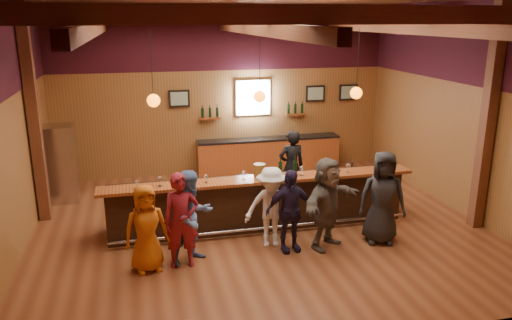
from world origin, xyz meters
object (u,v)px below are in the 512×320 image
at_px(customer_brown, 327,203).
at_px(ice_bucket, 260,170).
at_px(customer_white, 271,207).
at_px(bottle_a, 280,168).
at_px(bar_counter, 259,200).
at_px(customer_orange, 146,228).
at_px(customer_dark, 382,198).
at_px(customer_navy, 289,211).
at_px(customer_redvest, 181,220).
at_px(customer_denim, 192,217).
at_px(stainless_fridge, 61,164).
at_px(back_bar_cabinet, 269,154).
at_px(bartender, 292,166).

distance_m(customer_brown, ice_bucket, 1.54).
distance_m(customer_white, bottle_a, 1.07).
xyz_separation_m(bar_counter, customer_orange, (-2.30, -1.46, 0.24)).
bearing_deg(customer_dark, customer_navy, -164.61).
xyz_separation_m(bar_counter, customer_redvest, (-1.71, -1.43, 0.31)).
bearing_deg(customer_orange, customer_denim, -1.68).
bearing_deg(ice_bucket, bar_counter, 81.80).
xyz_separation_m(customer_orange, ice_bucket, (2.27, 1.25, 0.48)).
xyz_separation_m(customer_redvest, ice_bucket, (1.68, 1.22, 0.40)).
height_order(customer_navy, ice_bucket, customer_navy).
height_order(bar_counter, customer_white, customer_white).
distance_m(stainless_fridge, bottle_a, 5.25).
height_order(bar_counter, stainless_fridge, stainless_fridge).
bearing_deg(ice_bucket, bottle_a, 4.74).
bearing_deg(customer_orange, bottle_a, 12.98).
height_order(customer_navy, customer_brown, customer_brown).
relative_size(stainless_fridge, ice_bucket, 6.97).
xyz_separation_m(customer_orange, customer_redvest, (0.59, 0.02, 0.07)).
bearing_deg(customer_redvest, back_bar_cabinet, 60.42).
relative_size(customer_redvest, customer_brown, 0.96).
relative_size(back_bar_cabinet, customer_redvest, 2.39).
height_order(customer_white, bottle_a, customer_white).
xyz_separation_m(customer_brown, ice_bucket, (-1.00, 1.11, 0.37)).
distance_m(customer_white, ice_bucket, 0.95).
xyz_separation_m(customer_white, customer_dark, (2.08, -0.34, 0.13)).
bearing_deg(bar_counter, stainless_fridge, 149.24).
relative_size(bar_counter, customer_brown, 3.63).
xyz_separation_m(customer_orange, customer_brown, (3.28, 0.13, 0.11)).
bearing_deg(customer_white, customer_redvest, -158.59).
height_order(bar_counter, customer_denim, customer_denim).
relative_size(customer_white, bartender, 0.91).
distance_m(customer_redvest, customer_white, 1.75).
bearing_deg(bottle_a, customer_denim, -149.47).
relative_size(customer_redvest, customer_dark, 0.93).
bearing_deg(bar_counter, back_bar_cabinet, 71.66).
bearing_deg(back_bar_cabinet, customer_white, -104.57).
distance_m(customer_denim, customer_navy, 1.76).
xyz_separation_m(customer_brown, bottle_a, (-0.56, 1.15, 0.38)).
relative_size(bar_counter, customer_orange, 4.14).
bearing_deg(customer_dark, stainless_fridge, 165.24).
distance_m(back_bar_cabinet, customer_denim, 5.59).
height_order(stainless_fridge, ice_bucket, stainless_fridge).
relative_size(customer_denim, customer_dark, 0.93).
height_order(customer_navy, customer_dark, customer_dark).
distance_m(customer_brown, bottle_a, 1.34).
bearing_deg(customer_dark, back_bar_cabinet, 117.07).
height_order(customer_orange, customer_white, customer_white).
xyz_separation_m(back_bar_cabinet, ice_bucket, (-1.21, -3.78, 0.76)).
height_order(ice_bucket, bottle_a, bottle_a).
distance_m(bar_counter, customer_denim, 2.03).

